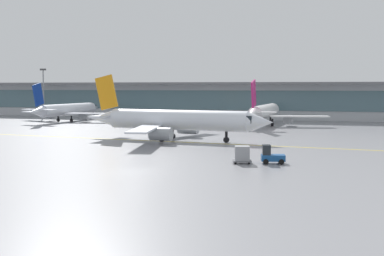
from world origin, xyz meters
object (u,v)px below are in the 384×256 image
Objects in this scene: baggage_tug at (271,156)px; cargo_dolly_lead at (242,154)px; gate_airplane_0 at (68,110)px; gate_airplane_1 at (264,112)px; apron_light_mast_0 at (43,90)px; taxiing_regional_jet at (176,121)px.

baggage_tug is 3.19m from cargo_dolly_lead.
baggage_tug is 1.18× the size of cargo_dolly_lead.
gate_airplane_0 reaches higher than baggage_tug.
baggage_tug is at bearing -128.91° from gate_airplane_0.
cargo_dolly_lead is (5.48, -54.83, -1.92)m from gate_airplane_1.
baggage_tug is (8.58, -54.11, -2.08)m from gate_airplane_1.
cargo_dolly_lead is at bearing -130.90° from gate_airplane_0.
apron_light_mast_0 is at bearing 123.66° from baggage_tug.
baggage_tug reaches higher than cargo_dolly_lead.
apron_light_mast_0 is at bearing 79.75° from gate_airplane_1.
apron_light_mast_0 reaches higher than baggage_tug.
gate_airplane_1 is 12.42× the size of cargo_dolly_lead.
gate_airplane_1 reaches higher than baggage_tug.
gate_airplane_1 is 54.83m from baggage_tug.
taxiing_regional_jet is 25.42m from cargo_dolly_lead.
gate_airplane_0 is at bearing 92.09° from gate_airplane_1.
apron_light_mast_0 reaches higher than gate_airplane_1.
baggage_tug is at bearing -43.67° from taxiing_regional_jet.
taxiing_regional_jet reaches higher than gate_airplane_0.
taxiing_regional_jet is at bearing -126.41° from gate_airplane_0.
gate_airplane_0 is at bearing 121.27° from cargo_dolly_lead.
gate_airplane_0 is at bearing 143.68° from taxiing_regional_jet.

